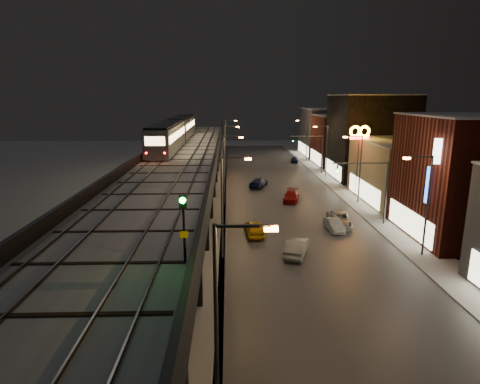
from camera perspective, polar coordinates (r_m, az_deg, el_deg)
name	(u,v)px	position (r m, az deg, el deg)	size (l,w,h in m)	color
ground	(232,349)	(24.14, -1.12, -21.44)	(220.00, 220.00, 0.00)	silver
road_surface	(282,197)	(57.03, 6.05, -0.64)	(17.00, 120.00, 0.06)	#46474D
sidewalk_right	(352,196)	(59.20, 15.69, -0.52)	(4.00, 120.00, 0.14)	#9FA1A8
under_viaduct_pavement	(187,197)	(56.82, -7.57, -0.74)	(11.00, 120.00, 0.06)	#9FA1A8
elevated_viaduct	(183,161)	(52.63, -8.09, 4.33)	(9.00, 100.00, 6.30)	black
viaduct_trackbed	(183,155)	(52.64, -8.11, 5.17)	(8.40, 100.00, 0.32)	#B2B7C1
viaduct_parapet_streetside	(217,152)	(52.30, -3.35, 5.75)	(0.30, 100.00, 1.10)	black
viaduct_parapet_far	(149,152)	(53.26, -12.79, 5.58)	(0.30, 100.00, 1.10)	black
building_b	(474,178)	(45.53, 30.37, 1.79)	(12.20, 12.20, 12.16)	#562118
building_c	(409,172)	(57.99, 22.95, 2.69)	(12.20, 15.20, 8.16)	#887C5C
building_d	(370,137)	(72.30, 17.96, 7.42)	(12.20, 13.20, 14.16)	black
building_e	(345,140)	(85.75, 14.77, 7.13)	(12.20, 12.20, 10.16)	#562118
building_f	(329,132)	(99.15, 12.52, 8.33)	(12.20, 16.20, 11.16)	#373840
streetlight_left_0	(223,312)	(17.11, -2.50, -16.62)	(2.57, 0.28, 9.00)	#38383A
streetlight_left_1	(225,201)	(33.92, -2.12, -1.23)	(2.57, 0.28, 9.00)	#38383A
streetlight_right_1	(425,199)	(37.88, 24.81, -0.92)	(2.56, 0.28, 9.00)	#38383A
streetlight_left_2	(226,165)	(51.53, -2.00, 3.83)	(2.57, 0.28, 9.00)	#38383A
streetlight_right_2	(358,165)	(54.23, 16.49, 3.76)	(2.56, 0.28, 9.00)	#38383A
streetlight_left_3	(226,148)	(69.35, -1.94, 6.30)	(2.57, 0.28, 9.00)	#38383A
streetlight_right_3	(325,147)	(71.37, 12.05, 6.22)	(2.56, 0.28, 9.00)	#38383A
streetlight_left_4	(227,137)	(87.24, -1.90, 7.76)	(2.57, 0.28, 9.00)	#38383A
streetlight_right_4	(306,137)	(88.86, 9.33, 7.69)	(2.56, 0.28, 9.00)	#38383A
traffic_light_rig_a	(376,185)	(45.72, 18.80, 0.94)	(6.10, 0.34, 7.00)	#38383A
traffic_light_rig_b	(316,149)	(74.16, 10.81, 5.96)	(6.10, 0.34, 7.00)	#38383A
subway_train	(176,131)	(65.62, -9.12, 8.57)	(3.10, 37.88, 3.71)	gray
rail_signal	(183,216)	(17.47, -8.05, -3.33)	(0.36, 0.43, 3.07)	black
car_taxi	(254,229)	(40.84, 2.05, -5.23)	(1.78, 4.42, 1.51)	gold
car_near_white	(296,247)	(36.25, 8.03, -7.80)	(1.62, 4.64, 1.53)	gray
car_mid_dark	(258,183)	(62.55, 2.63, 1.34)	(2.09, 5.13, 1.49)	#121C41
car_onc_silver	(334,226)	(43.35, 13.21, -4.67)	(1.30, 3.72, 1.23)	#99A1AB
car_onc_dark	(339,220)	(45.04, 13.91, -3.88)	(2.40, 5.20, 1.45)	#A8A8A8
car_onc_white	(291,197)	(54.46, 7.30, -0.64)	(1.91, 4.69, 1.36)	#8C0907
car_onc_red	(295,160)	(86.85, 7.77, 4.56)	(1.51, 3.75, 1.28)	#0C1434
sign_mcdonalds	(359,139)	(58.18, 16.61, 7.22)	(2.97, 0.62, 9.96)	#38383A
sign_citgo	(446,168)	(38.68, 27.19, 3.09)	(2.18, 0.39, 10.34)	#38383A
sign_carwash	(433,192)	(40.44, 25.80, 0.04)	(1.48, 0.35, 7.70)	#38383A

